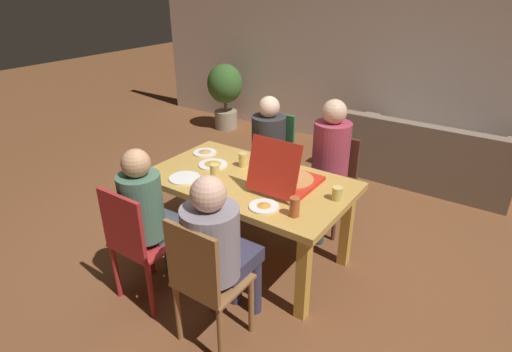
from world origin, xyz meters
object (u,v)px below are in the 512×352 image
(pizza_box_0, at_px, (288,179))
(person_1, at_px, (328,157))
(plate_2, at_px, (185,178))
(couch, at_px, (426,159))
(chair_2, at_px, (204,280))
(plate_1, at_px, (205,152))
(drinking_glass_1, at_px, (243,160))
(dining_table, at_px, (249,190))
(person_0, at_px, (149,211))
(chair_3, at_px, (273,156))
(chair_0, at_px, (136,241))
(drinking_glass_2, at_px, (295,207))
(chair_1, at_px, (332,176))
(plate_3, at_px, (264,206))
(potted_plant, at_px, (225,90))
(drinking_glass_3, at_px, (337,194))
(drinking_glass_0, at_px, (215,173))
(person_2, at_px, (218,244))
(plate_0, at_px, (213,164))
(person_3, at_px, (266,145))

(pizza_box_0, bearing_deg, person_1, 88.83)
(pizza_box_0, relative_size, plate_2, 2.08)
(plate_2, bearing_deg, couch, 64.56)
(chair_2, height_order, plate_1, chair_2)
(drinking_glass_1, bearing_deg, dining_table, -43.19)
(person_0, distance_m, chair_3, 1.69)
(dining_table, xyz_separation_m, pizza_box_0, (0.31, 0.08, 0.15))
(person_0, relative_size, plate_2, 4.78)
(chair_0, distance_m, drinking_glass_2, 1.15)
(chair_1, height_order, plate_3, chair_1)
(chair_1, relative_size, potted_plant, 0.85)
(plate_2, xyz_separation_m, drinking_glass_3, (1.16, 0.37, 0.04))
(plate_1, bearing_deg, plate_2, -66.54)
(drinking_glass_0, distance_m, potted_plant, 3.48)
(drinking_glass_3, bearing_deg, drinking_glass_0, -163.61)
(dining_table, xyz_separation_m, plate_3, (0.35, -0.31, 0.11))
(person_2, height_order, plate_3, person_2)
(plate_1, xyz_separation_m, drinking_glass_3, (1.38, -0.13, 0.04))
(chair_3, xyz_separation_m, plate_3, (0.70, -1.23, 0.22))
(plate_0, bearing_deg, chair_3, 85.81)
(pizza_box_0, relative_size, plate_3, 2.45)
(drinking_glass_2, bearing_deg, couch, 84.17)
(plate_2, distance_m, drinking_glass_3, 1.22)
(dining_table, xyz_separation_m, plate_0, (-0.42, 0.04, 0.11))
(person_2, xyz_separation_m, drinking_glass_3, (0.40, 0.89, 0.09))
(chair_1, distance_m, chair_3, 0.68)
(pizza_box_0, bearing_deg, plate_2, -153.39)
(plate_1, relative_size, plate_3, 0.99)
(person_0, relative_size, chair_1, 1.39)
(person_2, distance_m, plate_3, 0.50)
(drinking_glass_2, bearing_deg, pizza_box_0, 126.20)
(drinking_glass_3, relative_size, potted_plant, 0.10)
(pizza_box_0, relative_size, drinking_glass_0, 3.55)
(drinking_glass_3, height_order, couch, drinking_glass_3)
(chair_3, bearing_deg, potted_plant, 139.43)
(plate_0, xyz_separation_m, drinking_glass_1, (0.23, 0.13, 0.05))
(person_2, distance_m, plate_2, 0.92)
(person_2, xyz_separation_m, potted_plant, (-2.62, 3.39, -0.10))
(dining_table, height_order, person_0, person_0)
(chair_3, bearing_deg, plate_1, -112.70)
(plate_1, distance_m, couch, 2.73)
(chair_2, bearing_deg, plate_1, 130.14)
(dining_table, relative_size, person_1, 1.29)
(drinking_glass_2, height_order, potted_plant, potted_plant)
(person_1, bearing_deg, plate_1, -149.20)
(plate_0, bearing_deg, drinking_glass_3, 2.01)
(person_3, bearing_deg, plate_2, -94.39)
(chair_2, distance_m, chair_3, 1.99)
(person_3, distance_m, plate_2, 1.08)
(person_0, bearing_deg, chair_0, -90.00)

